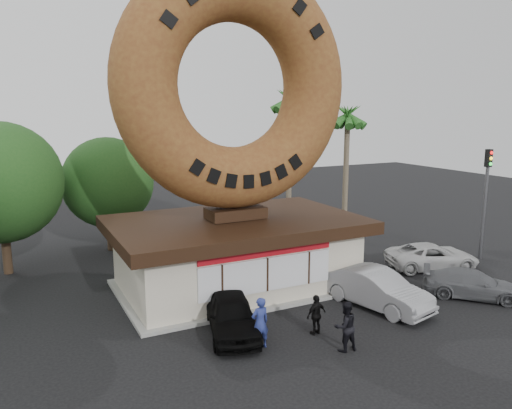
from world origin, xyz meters
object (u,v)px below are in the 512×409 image
object	(u,v)px
donut_shop	(236,251)
car_black	(232,315)
traffic_signal	(486,190)
giant_donut	(235,86)
person_center	(345,326)
person_right	(316,315)
person_left	(260,323)
car_grey	(473,284)
street_lamp	(140,171)
car_silver	(377,289)
car_white	(432,256)

from	to	relation	value
donut_shop	car_black	xyz separation A→B (m)	(-2.16, -4.35, -1.04)
traffic_signal	giant_donut	bearing A→B (deg)	171.83
donut_shop	car_black	size ratio (longest dim) A/B	2.63
person_center	car_black	world-z (taller)	person_center
person_center	person_right	size ratio (longest dim) A/B	1.17
person_left	car_black	world-z (taller)	person_left
traffic_signal	car_grey	xyz separation A→B (m)	(-5.21, -3.87, -3.26)
street_lamp	traffic_signal	world-z (taller)	street_lamp
car_black	traffic_signal	bearing A→B (deg)	24.19
donut_shop	car_grey	world-z (taller)	donut_shop
person_left	car_black	bearing A→B (deg)	-78.97
person_right	car_grey	distance (m)	8.20
car_silver	street_lamp	bearing A→B (deg)	99.73
street_lamp	person_right	size ratio (longest dim) A/B	5.26
person_left	person_center	world-z (taller)	person_left
street_lamp	car_grey	xyz separation A→B (m)	(10.65, -15.87, -3.87)
car_silver	car_grey	size ratio (longest dim) A/B	1.14
car_black	car_silver	xyz separation A→B (m)	(6.45, -0.44, 0.06)
donut_shop	traffic_signal	xyz separation A→B (m)	(14.00, -1.99, 2.10)
giant_donut	car_white	world-z (taller)	giant_donut
person_left	traffic_signal	bearing A→B (deg)	-169.96
giant_donut	car_silver	world-z (taller)	giant_donut
person_left	car_grey	distance (m)	10.56
traffic_signal	person_center	xyz separation A→B (m)	(-13.24, -5.34, -2.98)
giant_donut	car_white	size ratio (longest dim) A/B	2.28
street_lamp	person_right	world-z (taller)	street_lamp
street_lamp	person_left	size ratio (longest dim) A/B	4.32
person_right	car_black	bearing A→B (deg)	-37.96
traffic_signal	person_center	size ratio (longest dim) A/B	3.41
person_left	car_silver	distance (m)	6.15
car_white	person_left	bearing A→B (deg)	125.84
person_left	giant_donut	bearing A→B (deg)	-110.43
giant_donut	person_left	distance (m)	10.28
person_right	car_grey	xyz separation A→B (m)	(8.20, -0.04, -0.15)
person_right	car_black	xyz separation A→B (m)	(-2.75, 1.47, -0.03)
traffic_signal	person_left	size ratio (longest dim) A/B	3.28
giant_donut	car_black	bearing A→B (deg)	-116.31
donut_shop	car_grey	size ratio (longest dim) A/B	2.67
car_white	street_lamp	bearing A→B (deg)	63.42
car_black	person_left	bearing A→B (deg)	-59.34
giant_donut	car_white	xyz separation A→B (m)	(10.27, -2.07, -8.52)
giant_donut	car_white	distance (m)	13.50
donut_shop	giant_donut	distance (m)	7.41
person_right	car_silver	world-z (taller)	car_silver
person_left	car_black	distance (m)	1.57
street_lamp	traffic_signal	distance (m)	19.90
person_right	car_silver	xyz separation A→B (m)	(3.70, 1.03, 0.03)
donut_shop	person_left	world-z (taller)	donut_shop
person_right	car_silver	distance (m)	3.84
traffic_signal	car_white	xyz separation A→B (m)	(-3.73, -0.06, -3.21)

